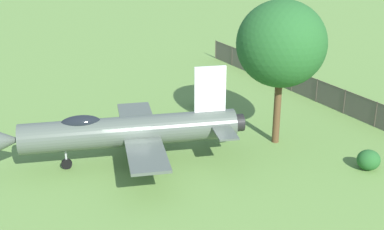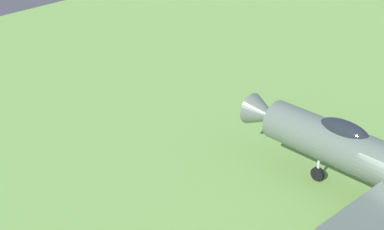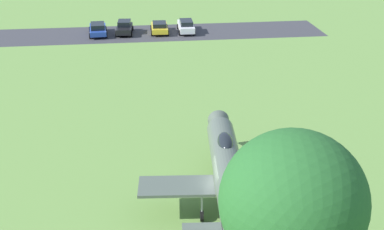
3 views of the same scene
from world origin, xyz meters
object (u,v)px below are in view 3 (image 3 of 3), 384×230
(shade_tree, at_px, (293,202))
(display_jet, at_px, (229,172))
(info_plaque, at_px, (325,201))
(parked_car_black, at_px, (124,27))
(parked_car_white, at_px, (186,26))
(parked_car_blue, at_px, (98,29))
(parked_car_yellow, at_px, (159,27))

(shade_tree, bearing_deg, display_jet, 114.42)
(info_plaque, xyz_separation_m, parked_car_black, (-24.78, 32.70, -0.06))
(shade_tree, distance_m, info_plaque, 10.61)
(parked_car_white, bearing_deg, parked_car_black, 89.75)
(display_jet, distance_m, parked_car_black, 38.44)
(info_plaque, xyz_separation_m, parked_car_blue, (-27.62, 31.31, -0.10))
(shade_tree, xyz_separation_m, parked_car_black, (-23.51, 41.75, -5.46))
(parked_car_white, bearing_deg, info_plaque, -174.49)
(parked_car_white, relative_size, parked_car_blue, 0.99)
(info_plaque, height_order, parked_car_yellow, parked_car_yellow)
(parked_car_yellow, bearing_deg, shade_tree, -176.39)
(display_jet, height_order, parked_car_yellow, display_jet)
(display_jet, bearing_deg, parked_car_black, 13.35)
(shade_tree, bearing_deg, parked_car_yellow, 114.34)
(display_jet, distance_m, parked_car_yellow, 37.89)
(display_jet, distance_m, shade_tree, 10.42)
(display_jet, xyz_separation_m, parked_car_blue, (-22.40, 31.68, -1.28))
(display_jet, relative_size, shade_tree, 1.55)
(parked_car_white, xyz_separation_m, parked_car_black, (-6.97, -2.67, -0.01))
(shade_tree, height_order, parked_car_yellow, shade_tree)
(parked_car_yellow, height_order, parked_car_blue, parked_car_blue)
(parked_car_black, bearing_deg, info_plaque, 19.14)
(info_plaque, bearing_deg, shade_tree, -98.00)
(shade_tree, height_order, parked_car_black, shade_tree)
(parked_car_white, bearing_deg, parked_car_blue, 91.28)
(parked_car_yellow, bearing_deg, info_plaque, -169.36)
(display_jet, bearing_deg, parked_car_yellow, 7.06)
(parked_car_yellow, bearing_deg, display_jet, -176.41)
(display_jet, relative_size, info_plaque, 12.02)
(parked_car_black, bearing_deg, shade_tree, 11.36)
(parked_car_white, height_order, parked_car_black, parked_car_black)
(parked_car_yellow, relative_size, parked_car_blue, 0.91)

